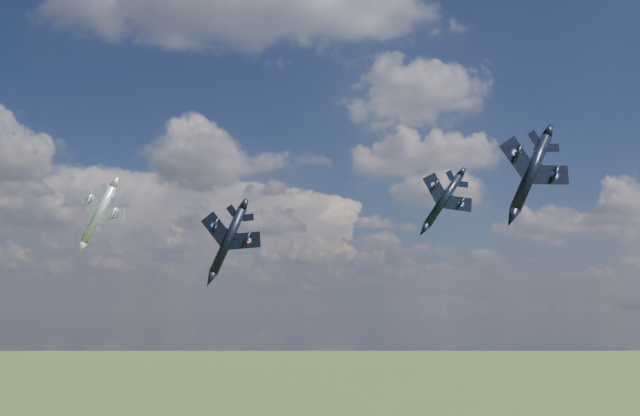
# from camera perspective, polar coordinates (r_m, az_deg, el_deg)

# --- Properties ---
(jet_lead_navy) EXTENTS (9.60, 12.68, 5.87)m
(jet_lead_navy) POSITION_cam_1_polar(r_m,az_deg,el_deg) (81.08, -8.42, -2.97)
(jet_lead_navy) COLOR black
(jet_right_navy) EXTENTS (11.77, 14.43, 6.50)m
(jet_right_navy) POSITION_cam_1_polar(r_m,az_deg,el_deg) (71.75, 18.72, 3.05)
(jet_right_navy) COLOR black
(jet_high_navy) EXTENTS (11.80, 15.60, 8.44)m
(jet_high_navy) POSITION_cam_1_polar(r_m,az_deg,el_deg) (109.94, 11.21, 0.69)
(jet_high_navy) COLOR black
(jet_left_silver) EXTENTS (11.71, 14.28, 6.51)m
(jet_left_silver) POSITION_cam_1_polar(r_m,az_deg,el_deg) (96.95, -19.59, -0.56)
(jet_left_silver) COLOR #92959B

